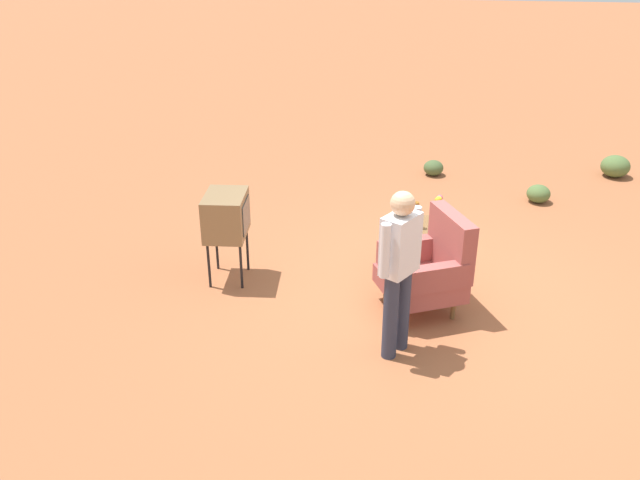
{
  "coord_description": "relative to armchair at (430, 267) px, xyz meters",
  "views": [
    {
      "loc": [
        6.39,
        -0.25,
        3.75
      ],
      "look_at": [
        0.03,
        -1.18,
        0.65
      ],
      "focal_mm": 37.67,
      "sensor_mm": 36.0,
      "label": 1
    }
  ],
  "objects": [
    {
      "name": "shrub_far",
      "position": [
        -4.14,
        0.09,
        -0.38
      ],
      "size": [
        0.32,
        0.32,
        0.24
      ],
      "primitive_type": "ellipsoid",
      "color": "#475B33",
      "rests_on": "ground"
    },
    {
      "name": "shrub_near",
      "position": [
        -4.49,
        2.96,
        -0.33
      ],
      "size": [
        0.45,
        0.45,
        0.35
      ],
      "primitive_type": "ellipsoid",
      "color": "#516B38",
      "rests_on": "ground"
    },
    {
      "name": "side_table",
      "position": [
        -0.76,
        -0.14,
        0.04
      ],
      "size": [
        0.56,
        0.56,
        0.63
      ],
      "color": "black",
      "rests_on": "ground"
    },
    {
      "name": "tv_on_stand",
      "position": [
        -0.34,
        -2.24,
        0.28
      ],
      "size": [
        0.64,
        0.49,
        1.03
      ],
      "color": "black",
      "rests_on": "ground"
    },
    {
      "name": "armchair",
      "position": [
        0.0,
        0.0,
        0.0
      ],
      "size": [
        1.02,
        1.03,
        1.06
      ],
      "color": "brown",
      "rests_on": "ground"
    },
    {
      "name": "person_standing",
      "position": [
        0.84,
        -0.31,
        0.44
      ],
      "size": [
        0.5,
        0.38,
        1.64
      ],
      "color": "#2D3347",
      "rests_on": "ground"
    },
    {
      "name": "soda_can_red",
      "position": [
        -0.91,
        -0.16,
        0.19
      ],
      "size": [
        0.07,
        0.07,
        0.12
      ],
      "primitive_type": "cylinder",
      "color": "red",
      "rests_on": "side_table"
    },
    {
      "name": "ground_plane",
      "position": [
        -0.18,
        0.01,
        -0.5
      ],
      "size": [
        60.0,
        60.0,
        0.0
      ],
      "primitive_type": "plane",
      "color": "#A05B38"
    },
    {
      "name": "flower_vase",
      "position": [
        -0.97,
        0.08,
        0.28
      ],
      "size": [
        0.15,
        0.1,
        0.27
      ],
      "color": "silver",
      "rests_on": "side_table"
    },
    {
      "name": "shrub_lone",
      "position": [
        -3.21,
        1.59,
        -0.37
      ],
      "size": [
        0.34,
        0.34,
        0.26
      ],
      "primitive_type": "ellipsoid",
      "color": "#516B38",
      "rests_on": "ground"
    },
    {
      "name": "bottle_tall_amber",
      "position": [
        -0.67,
        -0.18,
        0.28
      ],
      "size": [
        0.07,
        0.07,
        0.3
      ],
      "primitive_type": "cylinder",
      "color": "brown",
      "rests_on": "side_table"
    }
  ]
}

